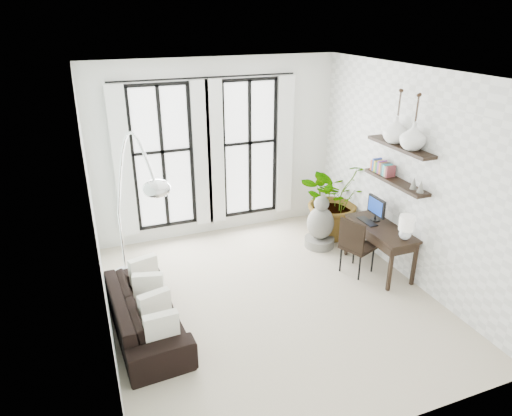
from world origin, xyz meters
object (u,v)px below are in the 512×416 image
plant (334,198)px  desk (383,231)px  desk_chair (355,243)px  buddha (320,226)px  sofa (145,311)px  arc_lamp (132,173)px

plant → desk: (0.05, -1.43, -0.03)m
desk_chair → buddha: 1.04m
plant → desk: plant is taller
sofa → desk_chair: desk_chair is taller
desk → arc_lamp: bearing=171.1°
plant → desk_chair: bearing=-106.2°
plant → sofa: bearing=-156.7°
sofa → arc_lamp: size_ratio=0.80×
arc_lamp → desk: bearing=-8.9°
sofa → buddha: buddha is taller
plant → desk_chair: 1.42m
plant → desk: 1.43m
sofa → buddha: bearing=-72.0°
plant → desk_chair: size_ratio=1.57×
desk → buddha: 1.25m
sofa → desk: desk is taller
arc_lamp → buddha: arc_lamp is taller
desk → buddha: size_ratio=1.35×
plant → desk_chair: plant is taller
sofa → arc_lamp: (0.10, 0.74, 1.66)m
desk → buddha: desk is taller
sofa → buddha: size_ratio=2.10×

